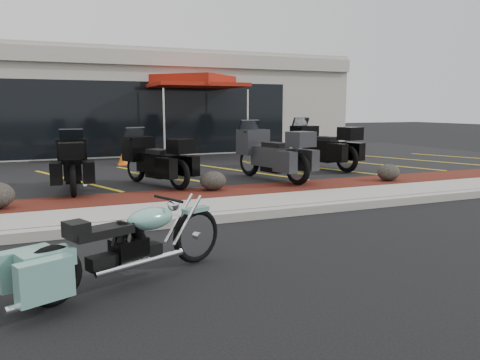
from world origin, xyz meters
name	(u,v)px	position (x,y,z in m)	size (l,w,h in m)	color
ground	(250,234)	(0.00, 0.00, 0.00)	(90.00, 90.00, 0.00)	black
curb	(228,217)	(0.00, 0.90, 0.07)	(24.00, 0.25, 0.15)	gray
sidewalk	(214,208)	(0.00, 1.60, 0.07)	(24.00, 1.20, 0.15)	gray
mulch_bed	(195,197)	(0.00, 2.80, 0.08)	(24.00, 1.20, 0.16)	black
upper_lot	(144,167)	(0.00, 8.20, 0.07)	(26.00, 9.60, 0.15)	black
dealership_building	(114,105)	(0.00, 14.47, 2.01)	(18.00, 8.16, 4.00)	#A19C91
boulder_mid	(213,181)	(0.45, 2.96, 0.36)	(0.56, 0.47, 0.40)	black
boulder_right	(389,172)	(4.75, 2.61, 0.36)	(0.56, 0.47, 0.40)	black
hero_cruiser	(196,228)	(-1.13, -0.96, 0.44)	(2.52, 0.64, 0.89)	#6DAA9D
touring_black_front	(72,157)	(-2.23, 4.86, 0.79)	(2.18, 0.83, 1.27)	black
touring_black_mid	(136,155)	(-0.84, 4.76, 0.79)	(2.21, 0.85, 1.29)	black
touring_grey	(249,148)	(2.01, 4.63, 0.87)	(2.47, 0.94, 1.43)	#2B2C30
touring_black_rear	(301,142)	(4.27, 5.99, 0.88)	(2.50, 0.95, 1.45)	black
traffic_cone	(123,157)	(-0.60, 8.34, 0.40)	(0.33, 0.33, 0.49)	#FA6708
popup_canopy	(194,83)	(2.11, 9.72, 2.73)	(3.73, 3.73, 2.85)	silver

